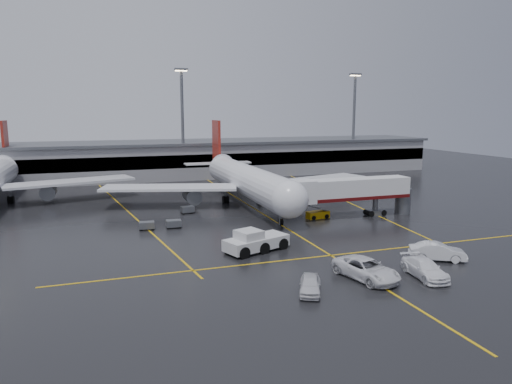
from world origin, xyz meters
name	(u,v)px	position (x,y,z in m)	size (l,w,h in m)	color
ground	(264,215)	(0.00, 0.00, 0.00)	(220.00, 220.00, 0.00)	black
apron_line_centre	(264,214)	(0.00, 0.00, 0.01)	(0.25, 90.00, 0.02)	gold
apron_line_stop	(331,255)	(0.00, -22.00, 0.01)	(60.00, 0.25, 0.02)	gold
apron_line_left	(127,210)	(-20.00, 10.00, 0.01)	(0.25, 70.00, 0.02)	gold
apron_line_right	(336,197)	(18.00, 10.00, 0.01)	(0.25, 70.00, 0.02)	gold
terminal	(199,158)	(0.00, 47.93, 4.32)	(122.00, 19.00, 8.60)	gray
light_mast_mid	(182,117)	(-5.00, 42.00, 14.47)	(3.00, 1.20, 25.45)	#595B60
light_mast_right	(354,116)	(40.00, 42.00, 14.47)	(3.00, 1.20, 25.45)	#595B60
main_airliner	(245,179)	(0.00, 9.70, 4.21)	(48.80, 45.60, 14.10)	silver
jet_bridge	(352,192)	(11.87, -6.00, 3.93)	(19.90, 3.40, 6.05)	silver
pushback_tractor	(255,242)	(-7.50, -17.75, 1.08)	(8.16, 5.43, 2.71)	silver
belt_loader	(318,215)	(6.81, -4.88, 0.54)	(3.57, 1.93, 2.17)	#C68F07
service_van_a	(366,269)	(-0.29, -29.66, 0.98)	(3.25, 7.05, 1.96)	silver
service_van_b	(425,269)	(5.32, -31.09, 0.87)	(2.43, 5.99, 1.74)	white
service_van_c	(437,252)	(10.06, -27.17, 0.96)	(2.02, 5.80, 1.91)	silver
service_van_d	(310,285)	(-6.86, -31.13, 0.77)	(1.82, 4.52, 1.54)	silver
baggage_cart_a	(174,223)	(-14.60, -3.91, 0.63)	(2.05, 1.38, 1.12)	#595B60
baggage_cart_b	(147,225)	(-18.21, -3.73, 0.63)	(2.10, 1.46, 1.12)	#595B60
baggage_cart_c	(187,209)	(-11.08, 4.76, 0.63)	(2.17, 1.58, 1.12)	#595B60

